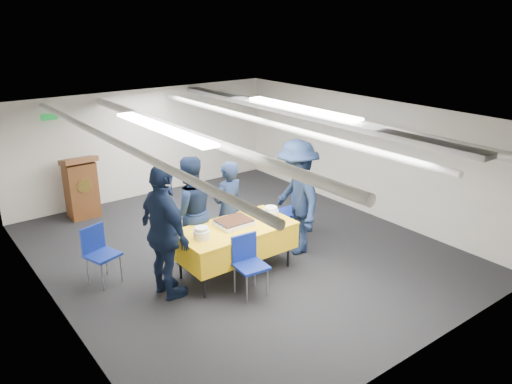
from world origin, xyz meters
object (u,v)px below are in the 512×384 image
at_px(sheet_cake, 234,222).
at_px(podium, 81,187).
at_px(serving_table, 235,239).
at_px(chair_left, 98,249).
at_px(sailor_b, 190,211).
at_px(chair_near, 248,259).
at_px(sailor_a, 228,210).
at_px(chair_right, 294,206).
at_px(sailor_c, 165,233).
at_px(sailor_d, 297,197).

height_order(sheet_cake, podium, podium).
height_order(serving_table, chair_left, chair_left).
distance_m(podium, chair_left, 2.74).
distance_m(sheet_cake, sailor_b, 0.75).
height_order(sheet_cake, chair_near, chair_near).
distance_m(podium, sailor_a, 3.39).
relative_size(sheet_cake, chair_left, 0.61).
bearing_deg(sailor_a, chair_right, 171.77).
height_order(sailor_c, sailor_d, sailor_c).
bearing_deg(sailor_c, podium, -2.74).
xyz_separation_m(podium, chair_right, (2.76, -3.11, -0.08)).
height_order(sailor_a, sailor_d, sailor_d).
relative_size(chair_near, sailor_d, 0.45).
bearing_deg(podium, chair_left, -103.97).
xyz_separation_m(chair_right, sailor_b, (-2.05, 0.15, 0.36)).
xyz_separation_m(sailor_a, sailor_b, (-0.63, 0.14, 0.08)).
distance_m(chair_near, sailor_b, 1.33).
height_order(chair_left, sailor_d, sailor_d).
bearing_deg(sailor_a, sailor_d, 143.53).
height_order(sheet_cake, sailor_a, sailor_a).
bearing_deg(sheet_cake, chair_right, 16.23).
bearing_deg(serving_table, chair_right, 18.18).
bearing_deg(chair_right, podium, 131.56).
xyz_separation_m(sheet_cake, chair_right, (1.65, 0.48, -0.28)).
bearing_deg(sailor_d, serving_table, -71.93).
distance_m(sailor_a, sailor_c, 1.49).
bearing_deg(podium, chair_near, -77.95).
bearing_deg(chair_right, sheet_cake, -163.77).
bearing_deg(podium, chair_right, -48.44).
relative_size(chair_near, chair_left, 1.00).
bearing_deg(serving_table, sailor_a, 65.30).
relative_size(sailor_c, sailor_d, 1.01).
relative_size(serving_table, podium, 1.42).
bearing_deg(chair_near, sailor_c, 146.93).
relative_size(podium, sailor_c, 0.65).
relative_size(sailor_a, sailor_c, 0.83).
bearing_deg(chair_left, sailor_b, -12.66).
xyz_separation_m(podium, sailor_d, (2.34, -3.65, 0.34)).
relative_size(serving_table, sailor_a, 1.10).
distance_m(podium, chair_near, 4.34).
bearing_deg(podium, sailor_d, -57.35).
height_order(podium, chair_near, podium).
relative_size(sheet_cake, sailor_d, 0.28).
relative_size(chair_right, sailor_a, 0.54).
xyz_separation_m(chair_left, sailor_d, (3.00, -0.99, 0.43)).
bearing_deg(chair_left, sailor_d, -18.25).
xyz_separation_m(chair_near, sailor_b, (-0.19, 1.27, 0.36)).
relative_size(podium, sailor_a, 0.77).
distance_m(serving_table, chair_right, 1.76).
bearing_deg(chair_near, sheet_cake, 71.95).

